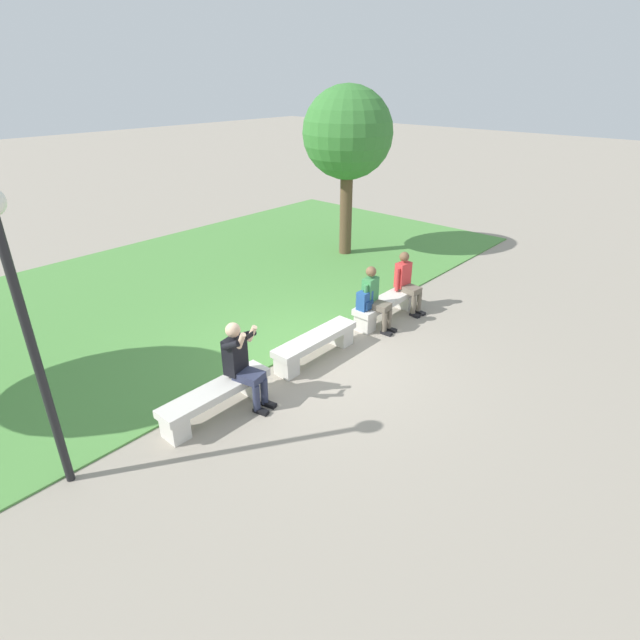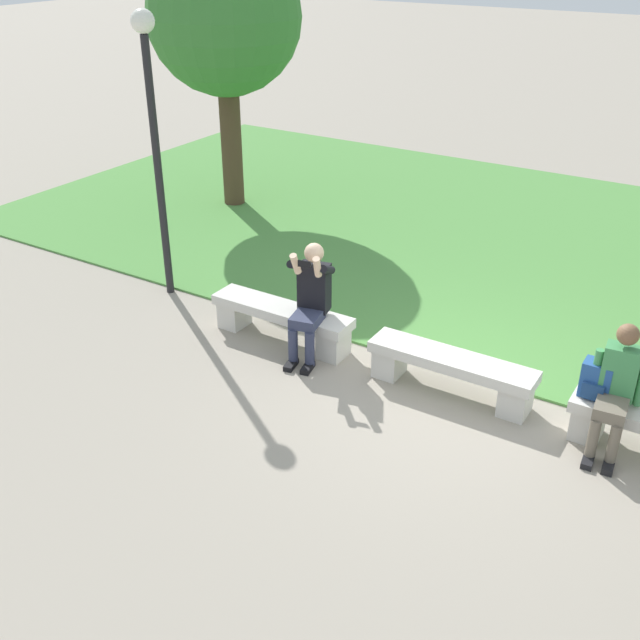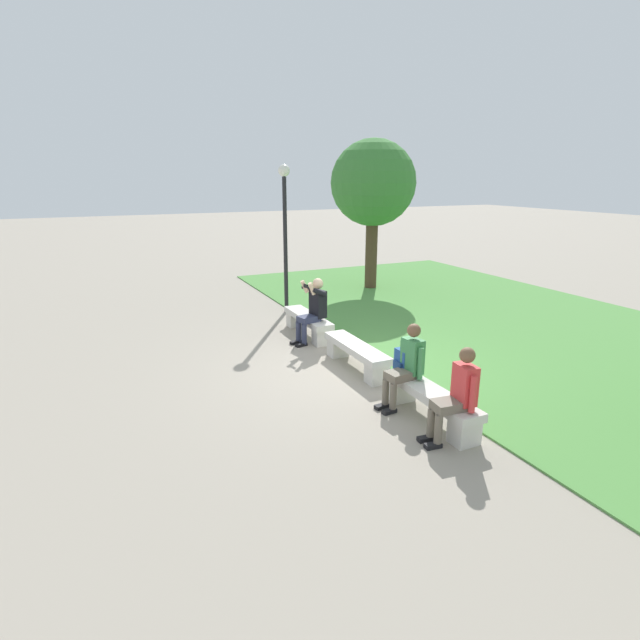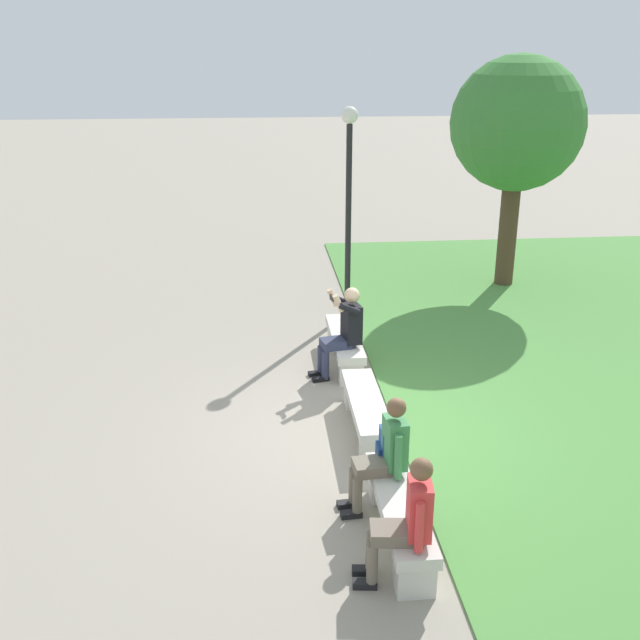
# 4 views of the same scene
# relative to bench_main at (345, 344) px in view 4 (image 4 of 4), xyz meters

# --- Properties ---
(ground_plane) EXTENTS (80.00, 80.00, 0.00)m
(ground_plane) POSITION_rel_bench_main_xyz_m (2.15, 0.00, -0.29)
(ground_plane) COLOR gray
(bench_main) EXTENTS (1.79, 0.40, 0.45)m
(bench_main) POSITION_rel_bench_main_xyz_m (0.00, 0.00, 0.00)
(bench_main) COLOR beige
(bench_main) RESTS_ON ground
(bench_near) EXTENTS (1.79, 0.40, 0.45)m
(bench_near) POSITION_rel_bench_main_xyz_m (2.15, 0.00, 0.00)
(bench_near) COLOR beige
(bench_near) RESTS_ON ground
(bench_mid) EXTENTS (1.79, 0.40, 0.45)m
(bench_mid) POSITION_rel_bench_main_xyz_m (4.29, 0.00, 0.00)
(bench_mid) COLOR beige
(bench_mid) RESTS_ON ground
(person_photographer) EXTENTS (0.52, 0.77, 1.32)m
(person_photographer) POSITION_rel_bench_main_xyz_m (0.45, -0.08, 0.44)
(person_photographer) COLOR black
(person_photographer) RESTS_ON ground
(person_distant) EXTENTS (0.48, 0.69, 1.26)m
(person_distant) POSITION_rel_bench_main_xyz_m (3.77, -0.07, 0.38)
(person_distant) COLOR black
(person_distant) RESTS_ON ground
(person_companion) EXTENTS (0.48, 0.70, 1.26)m
(person_companion) POSITION_rel_bench_main_xyz_m (4.89, -0.07, 0.38)
(person_companion) COLOR black
(person_companion) RESTS_ON ground
(backpack) EXTENTS (0.28, 0.24, 0.43)m
(backpack) POSITION_rel_bench_main_xyz_m (3.58, 0.02, 0.33)
(backpack) COLOR #234C8C
(backpack) RESTS_ON bench_mid
(tree_behind_wall) EXTENTS (2.48, 2.48, 4.36)m
(tree_behind_wall) POSITION_rel_bench_main_xyz_m (-3.51, 3.61, 2.78)
(tree_behind_wall) COLOR #4C3826
(tree_behind_wall) RESTS_ON ground
(lamp_post) EXTENTS (0.28, 0.28, 3.57)m
(lamp_post) POSITION_rel_bench_main_xyz_m (-2.04, 0.30, 2.06)
(lamp_post) COLOR black
(lamp_post) RESTS_ON ground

